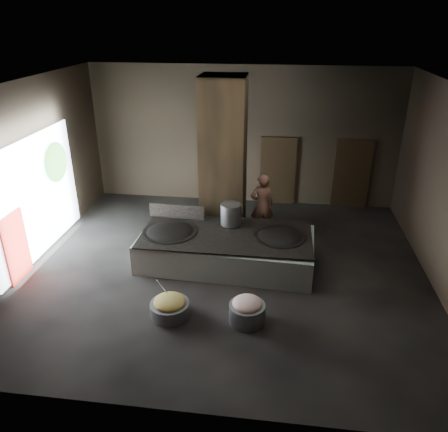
# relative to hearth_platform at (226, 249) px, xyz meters

# --- Properties ---
(floor) EXTENTS (10.00, 9.00, 0.10)m
(floor) POSITION_rel_hearth_platform_xyz_m (0.01, -0.28, -0.43)
(floor) COLOR black
(floor) RESTS_ON ground
(ceiling) EXTENTS (10.00, 9.00, 0.10)m
(ceiling) POSITION_rel_hearth_platform_xyz_m (0.01, -0.28, 4.17)
(ceiling) COLOR black
(ceiling) RESTS_ON back_wall
(back_wall) EXTENTS (10.00, 0.10, 4.50)m
(back_wall) POSITION_rel_hearth_platform_xyz_m (0.01, 4.27, 1.87)
(back_wall) COLOR black
(back_wall) RESTS_ON ground
(front_wall) EXTENTS (10.00, 0.10, 4.50)m
(front_wall) POSITION_rel_hearth_platform_xyz_m (0.01, -4.83, 1.87)
(front_wall) COLOR black
(front_wall) RESTS_ON ground
(left_wall) EXTENTS (0.10, 9.00, 4.50)m
(left_wall) POSITION_rel_hearth_platform_xyz_m (-5.04, -0.28, 1.87)
(left_wall) COLOR black
(left_wall) RESTS_ON ground
(pillar) EXTENTS (1.20, 1.20, 4.50)m
(pillar) POSITION_rel_hearth_platform_xyz_m (-0.29, 1.62, 1.87)
(pillar) COLOR black
(pillar) RESTS_ON ground
(hearth_platform) EXTENTS (4.49, 2.33, 0.76)m
(hearth_platform) POSITION_rel_hearth_platform_xyz_m (0.00, 0.00, 0.00)
(hearth_platform) COLOR silver
(hearth_platform) RESTS_ON ground
(platform_cap) EXTENTS (4.29, 2.06, 0.03)m
(platform_cap) POSITION_rel_hearth_platform_xyz_m (0.00, 0.00, 0.43)
(platform_cap) COLOR black
(platform_cap) RESTS_ON hearth_platform
(wok_left) EXTENTS (1.38, 1.38, 0.38)m
(wok_left) POSITION_rel_hearth_platform_xyz_m (-1.45, -0.05, 0.37)
(wok_left) COLOR black
(wok_left) RESTS_ON hearth_platform
(wok_left_rim) EXTENTS (1.41, 1.41, 0.05)m
(wok_left_rim) POSITION_rel_hearth_platform_xyz_m (-1.45, -0.05, 0.44)
(wok_left_rim) COLOR black
(wok_left_rim) RESTS_ON hearth_platform
(wok_right) EXTENTS (1.29, 1.29, 0.36)m
(wok_right) POSITION_rel_hearth_platform_xyz_m (1.35, 0.05, 0.37)
(wok_right) COLOR black
(wok_right) RESTS_ON hearth_platform
(wok_right_rim) EXTENTS (1.32, 1.32, 0.05)m
(wok_right_rim) POSITION_rel_hearth_platform_xyz_m (1.35, 0.05, 0.44)
(wok_right_rim) COLOR black
(wok_right_rim) RESTS_ON hearth_platform
(stock_pot) EXTENTS (0.53, 0.53, 0.57)m
(stock_pot) POSITION_rel_hearth_platform_xyz_m (0.05, 0.55, 0.75)
(stock_pot) COLOR #A7ABAF
(stock_pot) RESTS_ON hearth_platform
(splash_guard) EXTENTS (1.53, 0.14, 0.38)m
(splash_guard) POSITION_rel_hearth_platform_xyz_m (-1.45, 0.75, 0.65)
(splash_guard) COLOR black
(splash_guard) RESTS_ON hearth_platform
(cook) EXTENTS (0.78, 0.61, 1.86)m
(cook) POSITION_rel_hearth_platform_xyz_m (0.81, 1.71, 0.55)
(cook) COLOR #A16852
(cook) RESTS_ON ground
(veg_basin) EXTENTS (1.06, 1.06, 0.31)m
(veg_basin) POSITION_rel_hearth_platform_xyz_m (-0.92, -2.35, -0.23)
(veg_basin) COLOR slate
(veg_basin) RESTS_ON ground
(veg_fill) EXTENTS (0.69, 0.69, 0.21)m
(veg_fill) POSITION_rel_hearth_platform_xyz_m (-0.92, -2.35, -0.03)
(veg_fill) COLOR #8FA750
(veg_fill) RESTS_ON veg_basin
(ladle) EXTENTS (0.25, 0.26, 0.60)m
(ladle) POSITION_rel_hearth_platform_xyz_m (-1.07, -2.20, 0.17)
(ladle) COLOR #A7ABAF
(ladle) RESTS_ON veg_basin
(meat_basin) EXTENTS (0.98, 0.98, 0.42)m
(meat_basin) POSITION_rel_hearth_platform_xyz_m (0.73, -2.34, -0.17)
(meat_basin) COLOR slate
(meat_basin) RESTS_ON ground
(meat_fill) EXTENTS (0.63, 0.63, 0.24)m
(meat_fill) POSITION_rel_hearth_platform_xyz_m (0.73, -2.34, 0.07)
(meat_fill) COLOR tan
(meat_fill) RESTS_ON meat_basin
(doorway_near) EXTENTS (1.18, 0.08, 2.38)m
(doorway_near) POSITION_rel_hearth_platform_xyz_m (1.21, 4.17, 0.72)
(doorway_near) COLOR black
(doorway_near) RESTS_ON ground
(doorway_near_glow) EXTENTS (0.76, 0.04, 1.79)m
(doorway_near_glow) POSITION_rel_hearth_platform_xyz_m (1.04, 4.32, 0.67)
(doorway_near_glow) COLOR #8C6647
(doorway_near_glow) RESTS_ON ground
(doorway_far) EXTENTS (1.18, 0.08, 2.38)m
(doorway_far) POSITION_rel_hearth_platform_xyz_m (3.61, 4.17, 0.72)
(doorway_far) COLOR black
(doorway_far) RESTS_ON ground
(doorway_far_glow) EXTENTS (0.89, 0.04, 2.10)m
(doorway_far_glow) POSITION_rel_hearth_platform_xyz_m (3.69, 4.36, 0.67)
(doorway_far_glow) COLOR #8C6647
(doorway_far_glow) RESTS_ON ground
(left_opening) EXTENTS (0.04, 4.20, 3.10)m
(left_opening) POSITION_rel_hearth_platform_xyz_m (-4.94, -0.08, 1.22)
(left_opening) COLOR white
(left_opening) RESTS_ON ground
(pavilion_sliver) EXTENTS (0.05, 0.90, 1.70)m
(pavilion_sliver) POSITION_rel_hearth_platform_xyz_m (-4.87, -1.38, 0.47)
(pavilion_sliver) COLOR maroon
(pavilion_sliver) RESTS_ON ground
(tree_silhouette) EXTENTS (0.28, 1.10, 1.10)m
(tree_silhouette) POSITION_rel_hearth_platform_xyz_m (-4.84, 1.02, 1.82)
(tree_silhouette) COLOR #194714
(tree_silhouette) RESTS_ON left_opening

